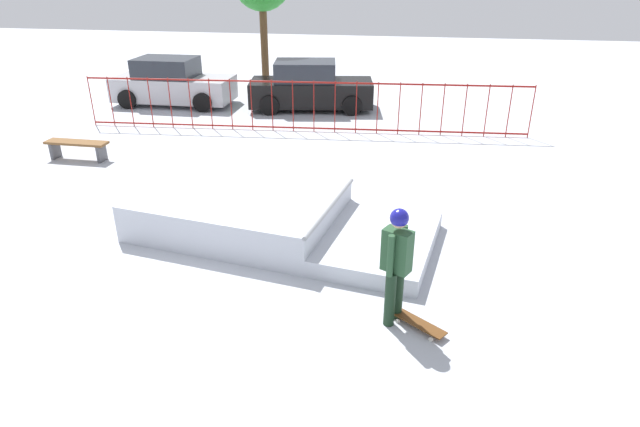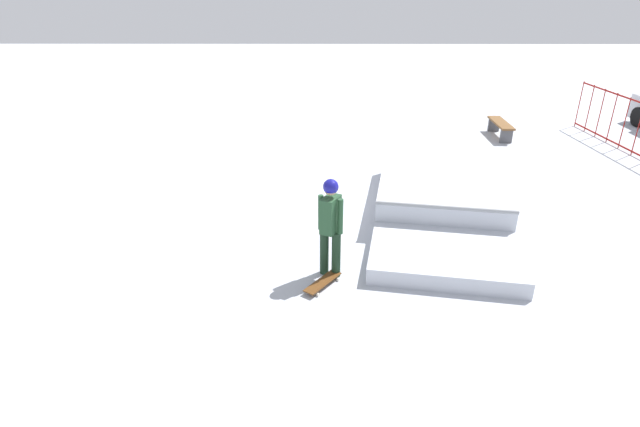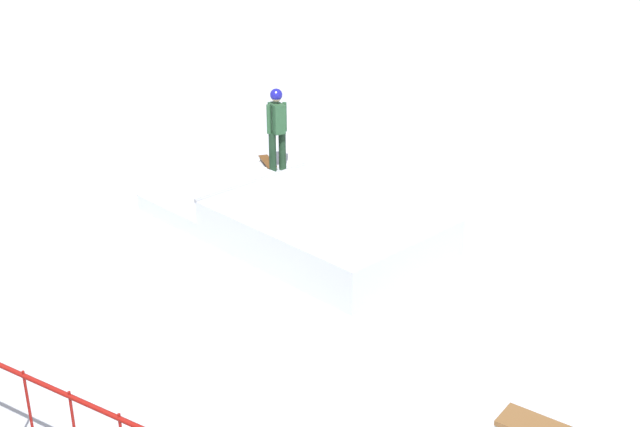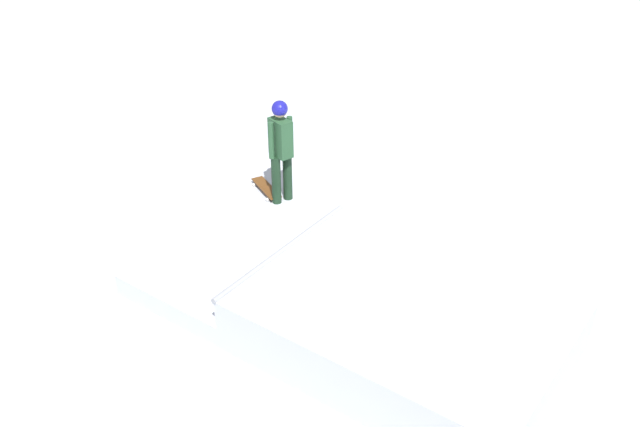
{
  "view_description": "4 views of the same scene",
  "coord_description": "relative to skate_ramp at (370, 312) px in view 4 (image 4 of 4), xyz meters",
  "views": [
    {
      "loc": [
        3.08,
        -8.15,
        4.57
      ],
      "look_at": [
        1.77,
        -0.49,
        0.9
      ],
      "focal_mm": 29.93,
      "sensor_mm": 36.0,
      "label": 1
    },
    {
      "loc": [
        10.38,
        -2.03,
        4.56
      ],
      "look_at": [
        2.76,
        -2.08,
        1.0
      ],
      "focal_mm": 28.33,
      "sensor_mm": 36.0,
      "label": 2
    },
    {
      "loc": [
        -7.03,
        10.61,
        5.96
      ],
      "look_at": [
        0.2,
        0.55,
        0.6
      ],
      "focal_mm": 46.38,
      "sensor_mm": 36.0,
      "label": 3
    },
    {
      "loc": [
        -1.83,
        6.71,
        5.73
      ],
      "look_at": [
        1.66,
        -0.46,
        0.9
      ],
      "focal_mm": 39.38,
      "sensor_mm": 36.0,
      "label": 4
    }
  ],
  "objects": [
    {
      "name": "skater",
      "position": [
        2.51,
        -2.39,
        0.69
      ],
      "size": [
        0.44,
        0.4,
        1.73
      ],
      "rotation": [
        0.0,
        0.0,
        5.82
      ],
      "color": "black",
      "rests_on": "ground"
    },
    {
      "name": "skateboard",
      "position": [
        2.88,
        -2.51,
        -0.24
      ],
      "size": [
        0.76,
        0.63,
        0.09
      ],
      "rotation": [
        0.0,
        0.0,
        5.65
      ],
      "color": "#593314",
      "rests_on": "ground"
    },
    {
      "name": "skate_ramp",
      "position": [
        0.0,
        0.0,
        0.0
      ],
      "size": [
        5.76,
        3.47,
        0.74
      ],
      "rotation": [
        0.0,
        0.0,
        -0.17
      ],
      "color": "silver",
      "rests_on": "ground"
    },
    {
      "name": "ground_plane",
      "position": [
        -0.53,
        -0.48,
        -0.32
      ],
      "size": [
        60.0,
        60.0,
        0.0
      ],
      "primitive_type": "plane",
      "color": "#B2B7C1"
    }
  ]
}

